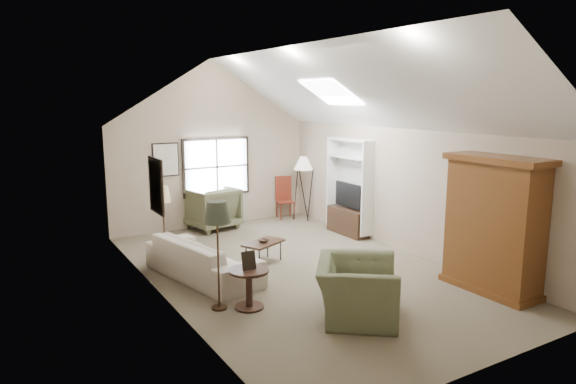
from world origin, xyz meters
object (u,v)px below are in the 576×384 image
armoire (494,225)px  armchair_far (212,208)px  side_chair (285,198)px  sofa (203,258)px  coffee_table (264,252)px  armchair_near (357,289)px  side_table (249,289)px

armoire → armchair_far: armoire is taller
armoire → side_chair: (-0.29, 6.10, -0.55)m
sofa → coffee_table: 1.30m
sofa → coffee_table: size_ratio=2.95×
armchair_near → side_table: 1.60m
coffee_table → side_table: 2.12m
sofa → armchair_far: armchair_far is taller
sofa → side_chair: (3.52, 3.12, 0.20)m
side_table → side_chair: side_chair is taller
armchair_near → coffee_table: 2.84m
side_table → side_chair: 5.83m
sofa → armchair_far: (1.46, 3.12, 0.15)m
armchair_near → armchair_far: bearing=36.3°
sofa → armchair_near: armchair_near is taller
coffee_table → side_chair: 3.72m
armchair_near → coffee_table: (0.01, 2.84, -0.21)m
sofa → armchair_far: 3.45m
armchair_near → side_table: size_ratio=2.12×
coffee_table → side_table: bearing=-124.0°
sofa → side_table: (0.10, -1.60, -0.05)m
armchair_far → armchair_near: bearing=76.6°
sofa → side_chair: bearing=-60.8°
armoire → sofa: 4.89m
armchair_far → coffee_table: armchair_far is taller
armchair_near → side_table: bearing=85.5°
sofa → armchair_near: bearing=-166.9°
side_table → side_chair: (3.42, 4.72, 0.25)m
armoire → armchair_far: (-2.35, 6.10, -0.60)m
armchair_near → side_table: armchair_near is taller
side_chair → armoire: bearing=-73.0°
armchair_far → side_chair: size_ratio=1.01×
sofa → side_table: bearing=171.2°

